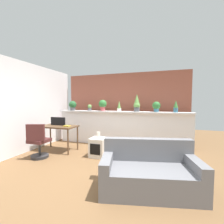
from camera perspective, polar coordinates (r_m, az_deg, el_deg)
The scene contains 19 objects.
ground_plane at distance 3.45m, azimuth -6.16°, elevation -21.22°, with size 12.00×12.00×0.00m, color brown.
divider_wall at distance 5.10m, azimuth 3.06°, elevation -6.39°, with size 4.44×0.16×1.11m, color white.
plant_shelf at distance 4.99m, azimuth 2.97°, elevation 0.07°, with size 4.44×0.33×0.04m, color white.
brick_wall_behind at distance 5.60m, azimuth 4.66°, elevation 1.65°, with size 4.44×0.10×2.50m, color #9E5442.
side_wall_left at distance 4.97m, azimuth -31.19°, elevation 1.43°, with size 0.12×4.40×2.60m, color white.
potted_plant_0 at distance 5.67m, azimuth -14.57°, elevation 2.46°, with size 0.27×0.27×0.34m.
potted_plant_1 at distance 5.40m, azimuth -8.39°, elevation 1.71°, with size 0.14×0.14×0.22m.
potted_plant_2 at distance 5.18m, azimuth -3.52°, elevation 2.80°, with size 0.27×0.27×0.38m.
potted_plant_3 at distance 4.98m, azimuth 2.71°, elevation 2.15°, with size 0.14×0.14×0.35m.
potted_plant_4 at distance 4.88m, azimuth 9.32°, elevation 3.21°, with size 0.21×0.21×0.56m.
potted_plant_5 at distance 4.85m, azimuth 16.35°, elevation 2.12°, with size 0.25×0.25×0.32m.
potted_plant_6 at distance 4.80m, azimuth 22.87°, elevation 2.01°, with size 0.13×0.13×0.35m.
desk at distance 4.82m, azimuth -19.57°, elevation -5.88°, with size 1.10×0.60×0.75m.
tv_monitor at distance 4.90m, azimuth -19.67°, elevation -3.28°, with size 0.50×0.04×0.25m, color black.
office_chair at distance 4.40m, azimuth -25.95°, elevation -10.63°, with size 0.50×0.50×0.91m.
side_cube_shelf at distance 4.17m, azimuth -5.27°, elevation -13.06°, with size 0.40×0.41×0.50m.
vase_on_shelf at distance 4.14m, azimuth -5.16°, elevation -8.50°, with size 0.10×0.10×0.15m, color silver.
book_on_desk at distance 4.55m, azimuth -16.62°, elevation -5.09°, with size 0.18×0.13×0.04m, color gold.
couch at distance 2.78m, azimuth 13.84°, elevation -21.33°, with size 1.69×1.08×0.80m.
Camera 1 is at (1.28, -2.85, 1.46)m, focal length 24.29 mm.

